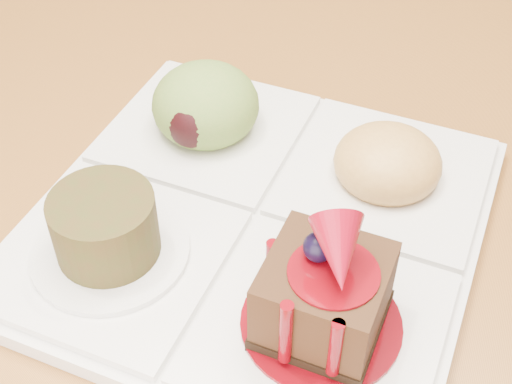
% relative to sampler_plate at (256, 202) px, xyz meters
% --- Properties ---
extents(ground, '(6.00, 6.00, 0.00)m').
position_rel_sampler_plate_xyz_m(ground, '(-0.12, 0.42, -0.77)').
color(ground, brown).
extents(sampler_plate, '(0.29, 0.29, 0.11)m').
position_rel_sampler_plate_xyz_m(sampler_plate, '(0.00, 0.00, 0.00)').
color(sampler_plate, silver).
rests_on(sampler_plate, dining_table).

